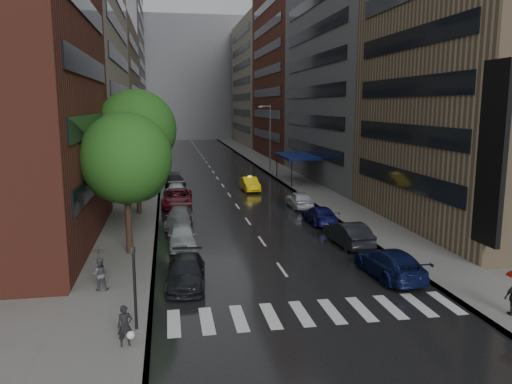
# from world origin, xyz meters

# --- Properties ---
(ground) EXTENTS (220.00, 220.00, 0.00)m
(ground) POSITION_xyz_m (0.00, 0.00, 0.00)
(ground) COLOR gray
(ground) RESTS_ON ground
(road) EXTENTS (14.00, 140.00, 0.01)m
(road) POSITION_xyz_m (0.00, 50.00, 0.01)
(road) COLOR black
(road) RESTS_ON ground
(sidewalk_left) EXTENTS (4.00, 140.00, 0.15)m
(sidewalk_left) POSITION_xyz_m (-9.00, 50.00, 0.07)
(sidewalk_left) COLOR gray
(sidewalk_left) RESTS_ON ground
(sidewalk_right) EXTENTS (4.00, 140.00, 0.15)m
(sidewalk_right) POSITION_xyz_m (9.00, 50.00, 0.07)
(sidewalk_right) COLOR gray
(sidewalk_right) RESTS_ON ground
(crosswalk) EXTENTS (13.15, 2.80, 0.01)m
(crosswalk) POSITION_xyz_m (0.20, -2.00, 0.01)
(crosswalk) COLOR silver
(crosswalk) RESTS_ON ground
(buildings_left) EXTENTS (8.00, 108.00, 38.00)m
(buildings_left) POSITION_xyz_m (-15.00, 58.79, 15.99)
(buildings_left) COLOR maroon
(buildings_left) RESTS_ON ground
(buildings_right) EXTENTS (8.05, 109.10, 36.00)m
(buildings_right) POSITION_xyz_m (15.00, 56.70, 15.03)
(buildings_right) COLOR #937A5B
(buildings_right) RESTS_ON ground
(building_far) EXTENTS (40.00, 14.00, 32.00)m
(building_far) POSITION_xyz_m (0.00, 118.00, 16.00)
(building_far) COLOR slate
(building_far) RESTS_ON ground
(tree_near) EXTENTS (5.49, 5.49, 8.75)m
(tree_near) POSITION_xyz_m (-8.60, 8.34, 5.99)
(tree_near) COLOR #382619
(tree_near) RESTS_ON ground
(tree_mid) EXTENTS (6.53, 6.53, 10.40)m
(tree_mid) POSITION_xyz_m (-8.60, 19.73, 7.12)
(tree_mid) COLOR #382619
(tree_mid) RESTS_ON ground
(tree_far) EXTENTS (5.19, 5.19, 8.27)m
(tree_far) POSITION_xyz_m (-8.60, 30.29, 5.66)
(tree_far) COLOR #382619
(tree_far) RESTS_ON ground
(taxi) EXTENTS (1.73, 4.51, 1.47)m
(taxi) POSITION_xyz_m (2.50, 30.10, 0.73)
(taxi) COLOR yellow
(taxi) RESTS_ON ground
(parked_cars_left) EXTENTS (2.94, 36.55, 1.61)m
(parked_cars_left) POSITION_xyz_m (-5.40, 19.33, 0.74)
(parked_cars_left) COLOR black
(parked_cars_left) RESTS_ON ground
(parked_cars_right) EXTENTS (2.43, 23.64, 1.59)m
(parked_cars_right) POSITION_xyz_m (5.40, 10.05, 0.75)
(parked_cars_right) COLOR #0D143D
(parked_cars_right) RESTS_ON ground
(ped_bag_walker) EXTENTS (0.68, 0.50, 1.58)m
(ped_bag_walker) POSITION_xyz_m (-7.90, -3.99, 0.91)
(ped_bag_walker) COLOR black
(ped_bag_walker) RESTS_ON sidewalk_left
(ped_black_umbrella) EXTENTS (0.96, 0.98, 2.09)m
(ped_black_umbrella) POSITION_xyz_m (-9.59, 2.14, 1.39)
(ped_black_umbrella) COLOR #48494D
(ped_black_umbrella) RESTS_ON sidewalk_left
(traffic_light) EXTENTS (0.18, 0.15, 3.45)m
(traffic_light) POSITION_xyz_m (-7.60, -2.59, 2.23)
(traffic_light) COLOR black
(traffic_light) RESTS_ON sidewalk_left
(street_lamp_left) EXTENTS (1.74, 0.22, 9.00)m
(street_lamp_left) POSITION_xyz_m (-7.72, 30.00, 4.89)
(street_lamp_left) COLOR gray
(street_lamp_left) RESTS_ON sidewalk_left
(street_lamp_right) EXTENTS (1.74, 0.22, 9.00)m
(street_lamp_right) POSITION_xyz_m (7.72, 45.00, 4.89)
(street_lamp_right) COLOR gray
(street_lamp_right) RESTS_ON sidewalk_right
(awning) EXTENTS (4.00, 8.00, 3.12)m
(awning) POSITION_xyz_m (8.98, 35.00, 3.13)
(awning) COLOR navy
(awning) RESTS_ON sidewalk_right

